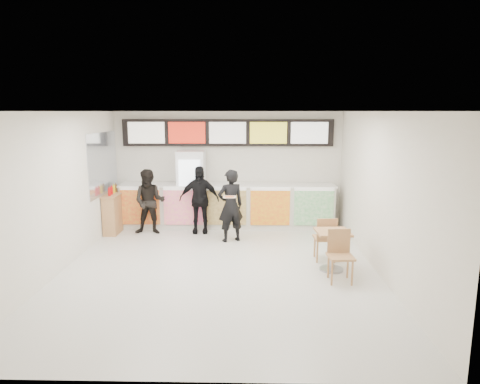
{
  "coord_description": "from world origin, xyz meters",
  "views": [
    {
      "loc": [
        0.58,
        -7.81,
        3.0
      ],
      "look_at": [
        0.37,
        1.2,
        1.29
      ],
      "focal_mm": 32.0,
      "sensor_mm": 36.0,
      "label": 1
    }
  ],
  "objects_px": {
    "customer_left": "(150,202)",
    "customer_mid": "(199,200)",
    "service_counter": "(227,206)",
    "cafe_table": "(332,243)",
    "customer_main": "(231,206)",
    "drinks_fridge": "(192,189)",
    "condiment_ledge": "(114,213)"
  },
  "relations": [
    {
      "from": "service_counter",
      "to": "cafe_table",
      "type": "distance_m",
      "value": 3.76
    },
    {
      "from": "drinks_fridge",
      "to": "condiment_ledge",
      "type": "xyz_separation_m",
      "value": [
        -1.89,
        -0.6,
        -0.5
      ]
    },
    {
      "from": "customer_main",
      "to": "cafe_table",
      "type": "relative_size",
      "value": 1.06
    },
    {
      "from": "service_counter",
      "to": "cafe_table",
      "type": "bearing_deg",
      "value": -54.94
    },
    {
      "from": "drinks_fridge",
      "to": "cafe_table",
      "type": "distance_m",
      "value": 4.4
    },
    {
      "from": "drinks_fridge",
      "to": "customer_left",
      "type": "height_order",
      "value": "drinks_fridge"
    },
    {
      "from": "service_counter",
      "to": "drinks_fridge",
      "type": "height_order",
      "value": "drinks_fridge"
    },
    {
      "from": "customer_left",
      "to": "cafe_table",
      "type": "xyz_separation_m",
      "value": [
        4.04,
        -2.4,
        -0.27
      ]
    },
    {
      "from": "service_counter",
      "to": "drinks_fridge",
      "type": "relative_size",
      "value": 2.78
    },
    {
      "from": "customer_left",
      "to": "customer_main",
      "type": "bearing_deg",
      "value": -18.06
    },
    {
      "from": "drinks_fridge",
      "to": "customer_main",
      "type": "relative_size",
      "value": 1.18
    },
    {
      "from": "customer_mid",
      "to": "drinks_fridge",
      "type": "bearing_deg",
      "value": 112.8
    },
    {
      "from": "service_counter",
      "to": "condiment_ledge",
      "type": "bearing_deg",
      "value": -168.21
    },
    {
      "from": "customer_main",
      "to": "customer_left",
      "type": "height_order",
      "value": "customer_main"
    },
    {
      "from": "service_counter",
      "to": "customer_mid",
      "type": "height_order",
      "value": "customer_mid"
    },
    {
      "from": "condiment_ledge",
      "to": "service_counter",
      "type": "bearing_deg",
      "value": 11.79
    },
    {
      "from": "drinks_fridge",
      "to": "condiment_ledge",
      "type": "relative_size",
      "value": 1.71
    },
    {
      "from": "customer_main",
      "to": "condiment_ledge",
      "type": "xyz_separation_m",
      "value": [
        -2.96,
        0.67,
        -0.35
      ]
    },
    {
      "from": "condiment_ledge",
      "to": "customer_main",
      "type": "bearing_deg",
      "value": -12.76
    },
    {
      "from": "service_counter",
      "to": "condiment_ledge",
      "type": "xyz_separation_m",
      "value": [
        -2.82,
        -0.59,
        -0.07
      ]
    },
    {
      "from": "service_counter",
      "to": "customer_left",
      "type": "xyz_separation_m",
      "value": [
        -1.88,
        -0.67,
        0.23
      ]
    },
    {
      "from": "condiment_ledge",
      "to": "customer_left",
      "type": "bearing_deg",
      "value": -5.2
    },
    {
      "from": "customer_left",
      "to": "customer_mid",
      "type": "bearing_deg",
      "value": 4.28
    },
    {
      "from": "customer_main",
      "to": "cafe_table",
      "type": "distance_m",
      "value": 2.73
    },
    {
      "from": "drinks_fridge",
      "to": "cafe_table",
      "type": "bearing_deg",
      "value": -44.99
    },
    {
      "from": "service_counter",
      "to": "customer_left",
      "type": "relative_size",
      "value": 3.45
    },
    {
      "from": "service_counter",
      "to": "customer_main",
      "type": "height_order",
      "value": "customer_main"
    },
    {
      "from": "cafe_table",
      "to": "customer_main",
      "type": "bearing_deg",
      "value": 133.95
    },
    {
      "from": "service_counter",
      "to": "customer_left",
      "type": "bearing_deg",
      "value": -160.3
    },
    {
      "from": "service_counter",
      "to": "condiment_ledge",
      "type": "height_order",
      "value": "condiment_ledge"
    },
    {
      "from": "cafe_table",
      "to": "customer_mid",
      "type": "bearing_deg",
      "value": 134.12
    },
    {
      "from": "service_counter",
      "to": "cafe_table",
      "type": "relative_size",
      "value": 3.48
    }
  ]
}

